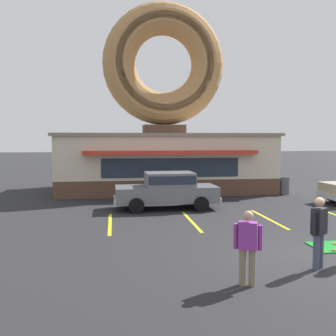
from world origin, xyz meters
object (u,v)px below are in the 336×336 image
pedestrian_leather_jacket_man (248,245)px  trash_bin (284,185)px  car_grey (167,189)px  pedestrian_clipboard_woman (319,229)px

pedestrian_leather_jacket_man → trash_bin: pedestrian_leather_jacket_man is taller
car_grey → pedestrian_clipboard_woman: bearing=-73.6°
pedestrian_clipboard_woman → trash_bin: bearing=69.1°
car_grey → pedestrian_clipboard_woman: pedestrian_clipboard_woman is taller
pedestrian_clipboard_woman → trash_bin: size_ratio=1.75×
car_grey → pedestrian_clipboard_woman: 8.71m
car_grey → trash_bin: bearing=26.5°
pedestrian_leather_jacket_man → trash_bin: (6.53, 12.61, -0.38)m
car_grey → pedestrian_leather_jacket_man: 9.15m
pedestrian_leather_jacket_man → pedestrian_clipboard_woman: (2.02, 0.79, 0.07)m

